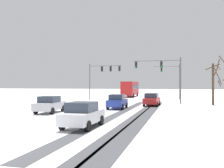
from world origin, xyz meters
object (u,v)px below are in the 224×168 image
(traffic_signal_near_right, at_px, (164,71))
(car_red_lead, at_px, (152,99))
(traffic_signal_far_right, at_px, (173,76))
(bare_tree_sidewalk_far, at_px, (214,81))
(car_blue_second, at_px, (117,101))
(bus_oncoming, at_px, (130,88))
(car_silver_third, at_px, (50,104))
(car_white_fourth, at_px, (83,115))
(traffic_signal_far_left, at_px, (102,73))

(traffic_signal_near_right, relative_size, car_red_lead, 1.57)
(traffic_signal_far_right, bearing_deg, car_red_lead, -98.82)
(traffic_signal_far_right, height_order, bare_tree_sidewalk_far, traffic_signal_far_right)
(car_blue_second, bearing_deg, bare_tree_sidewalk_far, 36.33)
(traffic_signal_near_right, distance_m, bus_oncoming, 22.50)
(car_silver_third, bearing_deg, car_blue_second, 47.31)
(traffic_signal_near_right, relative_size, bus_oncoming, 0.60)
(car_red_lead, distance_m, car_silver_third, 13.85)
(car_silver_third, bearing_deg, bare_tree_sidewalk_far, 40.28)
(traffic_signal_near_right, bearing_deg, traffic_signal_far_right, 85.04)
(car_blue_second, xyz_separation_m, car_white_fourth, (0.74, -12.91, 0.00))
(traffic_signal_far_left, relative_size, bare_tree_sidewalk_far, 1.07)
(car_white_fourth, relative_size, bare_tree_sidewalk_far, 0.68)
(traffic_signal_far_right, distance_m, car_white_fourth, 33.73)
(traffic_signal_near_right, distance_m, traffic_signal_far_left, 13.77)
(traffic_signal_far_left, xyz_separation_m, car_red_lead, (9.97, -11.15, -3.98))
(traffic_signal_near_right, xyz_separation_m, traffic_signal_far_left, (-11.30, 7.87, 0.13))
(car_red_lead, relative_size, bus_oncoming, 0.38)
(traffic_signal_near_right, height_order, bus_oncoming, traffic_signal_near_right)
(car_silver_third, bearing_deg, traffic_signal_far_left, 93.22)
(traffic_signal_near_right, xyz_separation_m, bare_tree_sidewalk_far, (6.54, 0.05, -1.48))
(car_blue_second, distance_m, car_white_fourth, 12.93)
(traffic_signal_near_right, height_order, car_red_lead, traffic_signal_near_right)
(car_silver_third, distance_m, bus_oncoming, 34.77)
(bare_tree_sidewalk_far, bearing_deg, traffic_signal_near_right, -179.60)
(car_red_lead, bearing_deg, traffic_signal_near_right, 67.93)
(traffic_signal_far_left, distance_m, bus_oncoming, 13.43)
(car_silver_third, xyz_separation_m, bare_tree_sidewalk_far, (16.61, 14.08, 2.37))
(traffic_signal_far_left, height_order, bare_tree_sidewalk_far, traffic_signal_far_left)
(traffic_signal_near_right, relative_size, bare_tree_sidewalk_far, 1.08)
(traffic_signal_far_right, bearing_deg, car_silver_third, -113.11)
(bus_oncoming, bearing_deg, car_red_lead, -73.49)
(car_red_lead, height_order, car_white_fourth, same)
(car_silver_third, bearing_deg, car_red_lead, 50.89)
(car_white_fourth, bearing_deg, car_silver_third, 130.42)
(car_blue_second, bearing_deg, bus_oncoming, 97.30)
(traffic_signal_far_left, xyz_separation_m, bare_tree_sidewalk_far, (17.84, -7.82, -1.61))
(traffic_signal_far_right, distance_m, bus_oncoming, 13.07)
(traffic_signal_far_left, distance_m, car_silver_third, 22.29)
(traffic_signal_far_right, bearing_deg, traffic_signal_far_left, -161.47)
(traffic_signal_near_right, bearing_deg, bus_oncoming, 112.19)
(bus_oncoming, bearing_deg, car_white_fourth, -83.94)
(car_silver_third, distance_m, bare_tree_sidewalk_far, 21.90)
(car_blue_second, relative_size, car_white_fourth, 1.00)
(traffic_signal_far_left, xyz_separation_m, car_white_fourth, (7.30, -29.03, -3.98))
(car_blue_second, bearing_deg, car_white_fourth, -86.74)
(traffic_signal_far_left, bearing_deg, bus_oncoming, 77.41)
(bare_tree_sidewalk_far, bearing_deg, car_white_fourth, -116.44)
(traffic_signal_far_left, bearing_deg, car_white_fourth, -75.88)
(bus_oncoming, distance_m, bare_tree_sidewalk_far, 25.53)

